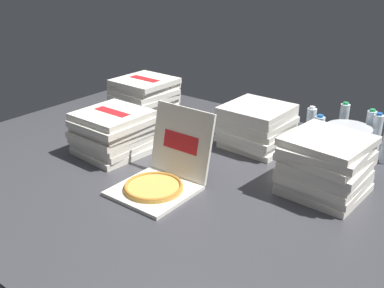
% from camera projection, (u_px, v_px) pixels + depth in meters
% --- Properties ---
extents(ground_plane, '(3.20, 2.40, 0.02)m').
position_uv_depth(ground_plane, '(179.00, 171.00, 2.66)').
color(ground_plane, '#38383D').
extents(open_pizza_box, '(0.40, 0.50, 0.41)m').
position_uv_depth(open_pizza_box, '(162.00, 175.00, 2.42)').
color(open_pizza_box, silver).
rests_on(open_pizza_box, ground_plane).
extents(pizza_stack_left_near, '(0.44, 0.44, 0.28)m').
position_uv_depth(pizza_stack_left_near, '(257.00, 126.00, 2.93)').
color(pizza_stack_left_near, silver).
rests_on(pizza_stack_left_near, ground_plane).
extents(pizza_stack_right_far, '(0.44, 0.45, 0.32)m').
position_uv_depth(pizza_stack_right_far, '(326.00, 166.00, 2.35)').
color(pizza_stack_right_far, silver).
rests_on(pizza_stack_right_far, ground_plane).
extents(pizza_stack_left_far, '(0.45, 0.44, 0.32)m').
position_uv_depth(pizza_stack_left_far, '(144.00, 99.00, 3.42)').
color(pizza_stack_left_far, silver).
rests_on(pizza_stack_left_far, ground_plane).
extents(pizza_stack_right_near, '(0.43, 0.44, 0.28)m').
position_uv_depth(pizza_stack_right_near, '(112.00, 133.00, 2.83)').
color(pizza_stack_right_near, silver).
rests_on(pizza_stack_right_near, ground_plane).
extents(ice_bucket, '(0.29, 0.29, 0.17)m').
position_uv_depth(ice_bucket, '(347.00, 139.00, 2.87)').
color(ice_bucket, '#B7BABF').
rests_on(ice_bucket, ground_plane).
extents(water_bottle_0, '(0.06, 0.06, 0.25)m').
position_uv_depth(water_bottle_0, '(311.00, 125.00, 3.02)').
color(water_bottle_0, silver).
rests_on(water_bottle_0, ground_plane).
extents(water_bottle_2, '(0.06, 0.06, 0.25)m').
position_uv_depth(water_bottle_2, '(376.00, 132.00, 2.90)').
color(water_bottle_2, white).
rests_on(water_bottle_2, ground_plane).
extents(water_bottle_3, '(0.06, 0.06, 0.25)m').
position_uv_depth(water_bottle_3, '(343.00, 120.00, 3.10)').
color(water_bottle_3, white).
rests_on(water_bottle_3, ground_plane).
extents(water_bottle_4, '(0.06, 0.06, 0.25)m').
position_uv_depth(water_bottle_4, '(370.00, 128.00, 2.96)').
color(water_bottle_4, silver).
rests_on(water_bottle_4, ground_plane).
extents(water_bottle_5, '(0.06, 0.06, 0.25)m').
position_uv_depth(water_bottle_5, '(318.00, 134.00, 2.86)').
color(water_bottle_5, silver).
rests_on(water_bottle_5, ground_plane).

